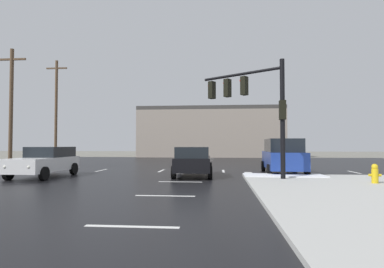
# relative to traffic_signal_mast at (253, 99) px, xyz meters

# --- Properties ---
(ground_plane) EXTENTS (120.00, 120.00, 0.00)m
(ground_plane) POSITION_rel_traffic_signal_mast_xyz_m (-3.48, 4.44, -4.01)
(ground_plane) COLOR slate
(road_asphalt) EXTENTS (44.00, 44.00, 0.02)m
(road_asphalt) POSITION_rel_traffic_signal_mast_xyz_m (-3.48, 4.44, -4.00)
(road_asphalt) COLOR black
(road_asphalt) RESTS_ON ground_plane
(snow_strip_curbside) EXTENTS (4.00, 1.60, 0.06)m
(snow_strip_curbside) POSITION_rel_traffic_signal_mast_xyz_m (1.52, 0.44, -3.84)
(snow_strip_curbside) COLOR white
(snow_strip_curbside) RESTS_ON sidewalk_corner
(lane_markings) EXTENTS (36.15, 36.15, 0.01)m
(lane_markings) POSITION_rel_traffic_signal_mast_xyz_m (-2.27, 3.06, -3.98)
(lane_markings) COLOR silver
(lane_markings) RESTS_ON road_asphalt
(traffic_signal_mast) EXTENTS (3.91, 2.81, 5.61)m
(traffic_signal_mast) POSITION_rel_traffic_signal_mast_xyz_m (0.00, 0.00, 0.00)
(traffic_signal_mast) COLOR black
(traffic_signal_mast) RESTS_ON sidewalk_corner
(fire_hydrant) EXTENTS (0.48, 0.26, 0.79)m
(fire_hydrant) POSITION_rel_traffic_signal_mast_xyz_m (4.66, -2.32, -3.47)
(fire_hydrant) COLOR gold
(fire_hydrant) RESTS_ON sidewalk_corner
(strip_building_background) EXTENTS (19.57, 8.00, 6.82)m
(strip_building_background) POSITION_rel_traffic_signal_mast_xyz_m (-3.01, 29.29, -0.59)
(strip_building_background) COLOR gray
(strip_building_background) RESTS_ON ground_plane
(sedan_white) EXTENTS (2.04, 4.55, 1.58)m
(sedan_white) POSITION_rel_traffic_signal_mast_xyz_m (-10.87, 0.11, -3.15)
(sedan_white) COLOR white
(sedan_white) RESTS_ON road_asphalt
(suv_blue) EXTENTS (2.31, 4.89, 2.03)m
(suv_blue) POSITION_rel_traffic_signal_mast_xyz_m (1.96, 2.87, -2.92)
(suv_blue) COLOR navy
(suv_blue) RESTS_ON road_asphalt
(sedan_black) EXTENTS (2.15, 4.59, 1.58)m
(sedan_black) POSITION_rel_traffic_signal_mast_xyz_m (-3.11, 1.01, -3.15)
(sedan_black) COLOR black
(sedan_black) RESTS_ON road_asphalt
(utility_pole_far) EXTENTS (2.20, 0.28, 9.01)m
(utility_pole_far) POSITION_rel_traffic_signal_mast_xyz_m (-17.47, 6.74, 0.71)
(utility_pole_far) COLOR brown
(utility_pole_far) RESTS_ON ground_plane
(utility_pole_distant) EXTENTS (2.20, 0.28, 10.47)m
(utility_pole_distant) POSITION_rel_traffic_signal_mast_xyz_m (-18.66, 15.62, 1.45)
(utility_pole_distant) COLOR brown
(utility_pole_distant) RESTS_ON ground_plane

